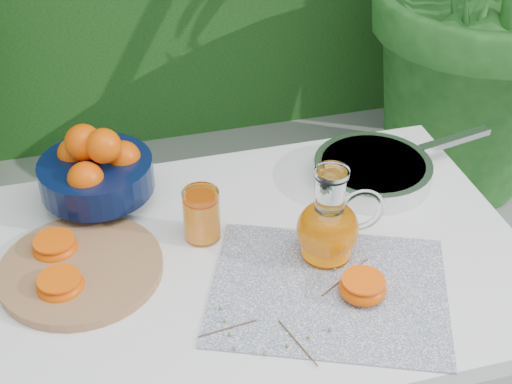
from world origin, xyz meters
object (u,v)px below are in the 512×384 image
object	(u,v)px
cutting_board	(81,269)
saute_pan	(374,170)
fruit_bowl	(96,168)
juice_pitcher	(329,226)
white_table	(259,285)

from	to	relation	value
cutting_board	saute_pan	bearing A→B (deg)	12.21
fruit_bowl	saute_pan	xyz separation A→B (m)	(0.57, -0.07, -0.06)
juice_pitcher	saute_pan	bearing A→B (deg)	49.11
cutting_board	juice_pitcher	distance (m)	0.46
white_table	fruit_bowl	xyz separation A→B (m)	(-0.27, 0.24, 0.16)
fruit_bowl	saute_pan	bearing A→B (deg)	-7.30
cutting_board	saute_pan	xyz separation A→B (m)	(0.62, 0.14, 0.02)
cutting_board	juice_pitcher	xyz separation A→B (m)	(0.45, -0.07, 0.06)
juice_pitcher	saute_pan	xyz separation A→B (m)	(0.18, 0.21, -0.04)
white_table	juice_pitcher	world-z (taller)	juice_pitcher
fruit_bowl	saute_pan	world-z (taller)	fruit_bowl
white_table	cutting_board	distance (m)	0.34
fruit_bowl	saute_pan	distance (m)	0.58
saute_pan	white_table	bearing A→B (deg)	-150.66
white_table	juice_pitcher	size ratio (longest dim) A/B	5.26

